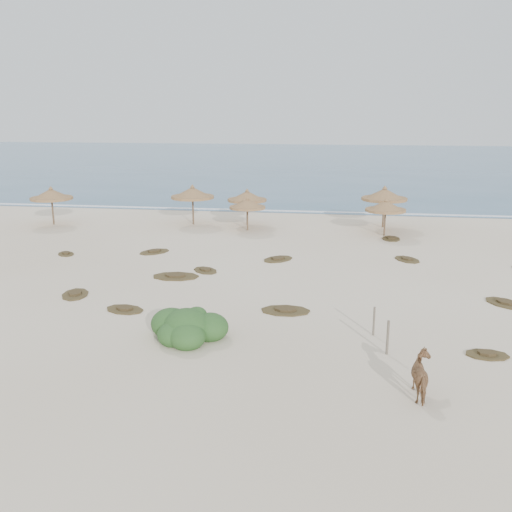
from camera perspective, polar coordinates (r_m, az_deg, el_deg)
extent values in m
plane|color=beige|center=(25.26, 0.73, -5.71)|extent=(160.00, 160.00, 0.00)
cube|color=#265173|center=(98.94, 6.58, 9.31)|extent=(200.00, 100.00, 0.01)
cube|color=silver|center=(50.36, 4.67, 4.45)|extent=(70.00, 0.60, 0.01)
cylinder|color=brown|center=(47.08, -19.67, 4.34)|extent=(0.13, 0.13, 2.24)
cylinder|color=olive|center=(46.94, -19.77, 5.45)|extent=(3.75, 3.75, 0.19)
cone|color=olive|center=(46.89, -19.80, 5.87)|extent=(3.63, 3.63, 0.80)
cone|color=olive|center=(46.83, -19.85, 6.45)|extent=(0.38, 0.38, 0.23)
cylinder|color=brown|center=(44.73, -6.32, 4.66)|extent=(0.13, 0.13, 2.33)
cylinder|color=olive|center=(44.57, -6.35, 5.88)|extent=(4.13, 4.13, 0.20)
cone|color=olive|center=(44.52, -6.37, 6.35)|extent=(3.99, 3.99, 0.83)
cone|color=olive|center=(44.45, -6.38, 6.98)|extent=(0.40, 0.40, 0.24)
cylinder|color=brown|center=(42.17, -0.85, 3.84)|extent=(0.11, 0.11, 1.88)
cylinder|color=olive|center=(42.03, -0.86, 4.88)|extent=(3.44, 3.44, 0.16)
cone|color=olive|center=(41.99, -0.86, 5.28)|extent=(3.32, 3.32, 0.67)
cone|color=olive|center=(41.92, -0.86, 5.82)|extent=(0.32, 0.32, 0.20)
cylinder|color=brown|center=(44.28, -0.89, 4.50)|extent=(0.12, 0.12, 2.11)
cylinder|color=olive|center=(44.14, -0.90, 5.62)|extent=(3.23, 3.23, 0.18)
cone|color=olive|center=(44.09, -0.90, 6.05)|extent=(3.13, 3.13, 0.75)
cone|color=olive|center=(44.03, -0.90, 6.63)|extent=(0.36, 0.36, 0.22)
cylinder|color=brown|center=(41.36, 12.76, 3.36)|extent=(0.11, 0.11, 2.01)
cylinder|color=olive|center=(41.21, 12.82, 4.50)|extent=(3.65, 3.65, 0.17)
cone|color=olive|center=(41.16, 12.85, 4.93)|extent=(3.53, 3.53, 0.72)
cone|color=olive|center=(41.09, 12.88, 5.52)|extent=(0.34, 0.34, 0.21)
cylinder|color=brown|center=(44.27, 12.63, 4.33)|extent=(0.14, 0.14, 2.39)
cylinder|color=olive|center=(44.11, 12.70, 5.60)|extent=(3.93, 3.93, 0.20)
cone|color=olive|center=(44.06, 12.73, 6.08)|extent=(3.80, 3.80, 0.85)
cone|color=olive|center=(43.99, 12.76, 6.74)|extent=(0.41, 0.41, 0.25)
imported|color=olive|center=(18.76, 16.44, -11.50)|extent=(0.88, 1.68, 1.37)
cylinder|color=#6F6253|center=(21.50, 13.03, -7.94)|extent=(0.13, 0.13, 1.31)
cylinder|color=#6F6253|center=(23.13, 11.71, -6.40)|extent=(0.10, 0.10, 1.19)
ellipsoid|color=#325F29|center=(22.49, -6.94, -7.02)|extent=(1.87, 1.87, 1.40)
ellipsoid|color=#325F29|center=(22.58, -4.66, -7.13)|extent=(1.50, 1.50, 1.12)
ellipsoid|color=#325F29|center=(23.04, -8.50, -6.67)|extent=(1.59, 1.59, 1.19)
ellipsoid|color=#325F29|center=(21.90, -6.90, -8.01)|extent=(1.40, 1.40, 1.05)
ellipsoid|color=#325F29|center=(22.23, -8.18, -7.77)|extent=(1.31, 1.31, 0.98)
ellipsoid|color=#325F29|center=(23.18, -5.03, -6.80)|extent=(1.12, 1.12, 0.84)
ellipsoid|color=#325F29|center=(22.72, -5.96, -5.88)|extent=(0.84, 0.84, 0.63)
ellipsoid|color=#325F29|center=(22.51, -7.60, -6.00)|extent=(0.75, 0.75, 0.56)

